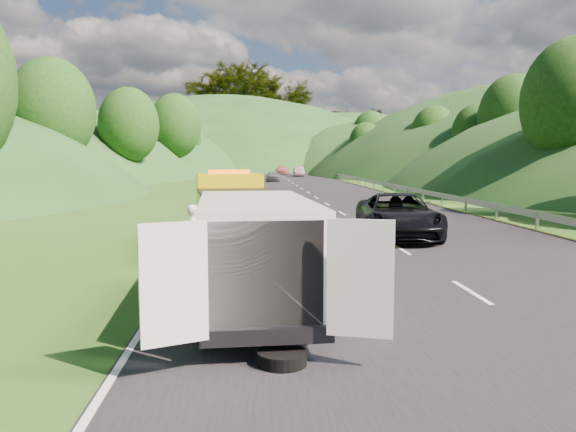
{
  "coord_description": "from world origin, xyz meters",
  "views": [
    {
      "loc": [
        -1.97,
        -14.12,
        3.06
      ],
      "look_at": [
        -0.85,
        2.59,
        1.3
      ],
      "focal_mm": 35.0,
      "sensor_mm": 36.0,
      "label": 1
    }
  ],
  "objects": [
    {
      "name": "spare_tire",
      "position": [
        -1.52,
        -6.14,
        0.0
      ],
      "size": [
        0.74,
        0.74,
        0.2
      ],
      "primitive_type": "cylinder",
      "color": "black",
      "rests_on": "ground"
    },
    {
      "name": "guardrail",
      "position": [
        10.3,
        52.5,
        0.0
      ],
      "size": [
        0.06,
        140.0,
        1.52
      ],
      "primitive_type": "cube",
      "color": "gray",
      "rests_on": "ground"
    },
    {
      "name": "white_van",
      "position": [
        -1.9,
        -3.32,
        1.28
      ],
      "size": [
        3.5,
        6.52,
        2.27
      ],
      "rotation": [
        0.0,
        0.0,
        0.06
      ],
      "color": "black",
      "rests_on": "ground"
    },
    {
      "name": "road_surface",
      "position": [
        3.0,
        40.0,
        0.01
      ],
      "size": [
        14.0,
        200.0,
        0.02
      ],
      "primitive_type": "cube",
      "color": "black",
      "rests_on": "ground"
    },
    {
      "name": "passing_suv",
      "position": [
        3.62,
        6.79,
        0.0
      ],
      "size": [
        3.38,
        6.26,
        1.67
      ],
      "primitive_type": "imported",
      "rotation": [
        0.0,
        0.0,
        -0.11
      ],
      "color": "black",
      "rests_on": "ground"
    },
    {
      "name": "tree_line_left",
      "position": [
        -19.0,
        60.0,
        0.0
      ],
      "size": [
        14.0,
        140.0,
        14.0
      ],
      "primitive_type": null,
      "color": "#2D5519",
      "rests_on": "ground"
    },
    {
      "name": "woman",
      "position": [
        -3.54,
        1.47,
        0.0
      ],
      "size": [
        0.52,
        0.67,
        1.73
      ],
      "primitive_type": "imported",
      "rotation": [
        0.0,
        0.0,
        1.67
      ],
      "color": "white",
      "rests_on": "ground"
    },
    {
      "name": "dist_car_a",
      "position": [
        0.84,
        56.46,
        0.0
      ],
      "size": [
        1.59,
        3.95,
        1.34
      ],
      "primitive_type": "imported",
      "color": "#4B4A4F",
      "rests_on": "ground"
    },
    {
      "name": "dist_car_b",
      "position": [
        5.71,
        74.98,
        0.0
      ],
      "size": [
        1.55,
        4.45,
        1.47
      ],
      "primitive_type": "imported",
      "color": "#815664",
      "rests_on": "ground"
    },
    {
      "name": "hills_backdrop",
      "position": [
        6.5,
        134.7,
        0.0
      ],
      "size": [
        201.0,
        288.6,
        44.0
      ],
      "primitive_type": null,
      "color": "#2D5B23",
      "rests_on": "ground"
    },
    {
      "name": "child",
      "position": [
        -2.04,
        -1.39,
        0.0
      ],
      "size": [
        0.55,
        0.51,
        0.91
      ],
      "primitive_type": "imported",
      "rotation": [
        0.0,
        0.0,
        -0.48
      ],
      "color": "tan",
      "rests_on": "ground"
    },
    {
      "name": "tree_line_right",
      "position": [
        23.0,
        60.0,
        0.0
      ],
      "size": [
        14.0,
        140.0,
        14.0
      ],
      "primitive_type": null,
      "color": "#2D5519",
      "rests_on": "ground"
    },
    {
      "name": "suitcase",
      "position": [
        -3.94,
        0.51,
        0.28
      ],
      "size": [
        0.39,
        0.29,
        0.56
      ],
      "primitive_type": "cube",
      "rotation": [
        0.0,
        0.0,
        0.31
      ],
      "color": "#5A5A44",
      "rests_on": "ground"
    },
    {
      "name": "worker",
      "position": [
        -0.88,
        -4.44,
        0.0
      ],
      "size": [
        1.26,
        0.91,
        1.75
      ],
      "primitive_type": "imported",
      "rotation": [
        0.0,
        0.0,
        0.24
      ],
      "color": "black",
      "rests_on": "ground"
    },
    {
      "name": "tow_truck",
      "position": [
        -2.57,
        4.57,
        1.28
      ],
      "size": [
        2.99,
        6.33,
        2.62
      ],
      "rotation": [
        0.0,
        0.0,
        0.13
      ],
      "color": "black",
      "rests_on": "ground"
    },
    {
      "name": "ground",
      "position": [
        0.0,
        0.0,
        0.0
      ],
      "size": [
        320.0,
        320.0,
        0.0
      ],
      "primitive_type": "plane",
      "color": "#38661E",
      "rests_on": "ground"
    },
    {
      "name": "dist_car_c",
      "position": [
        3.69,
        86.08,
        0.0
      ],
      "size": [
        2.11,
        5.19,
        1.51
      ],
      "primitive_type": "imported",
      "color": "#AF6857",
      "rests_on": "ground"
    }
  ]
}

